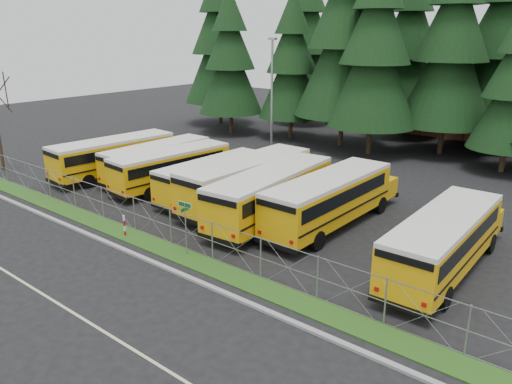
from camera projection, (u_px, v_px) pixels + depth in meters
ground at (199, 243)px, 26.37m from camera, size 120.00×120.00×0.00m
curb at (153, 262)px, 24.06m from camera, size 50.00×0.25×0.12m
grass_verge at (174, 253)px, 25.11m from camera, size 50.00×1.40×0.06m
road_lane_line at (59, 304)px, 20.46m from camera, size 50.00×0.12×0.01m
chainlink_fence at (184, 231)px, 25.32m from camera, size 44.00×0.10×2.00m
bus_0 at (118, 157)px, 38.09m from camera, size 3.55×11.37×2.93m
bus_1 at (161, 161)px, 37.32m from camera, size 2.48×10.37×2.72m
bus_2 at (176, 169)px, 35.32m from camera, size 3.45×10.69×2.75m
bus_3 at (216, 179)px, 33.16m from camera, size 2.51×10.00×2.61m
bus_4 at (251, 182)px, 31.55m from camera, size 2.98×11.87×3.10m
bus_5 at (275, 195)px, 29.18m from camera, size 3.69×11.88×3.07m
bus_6 at (332, 201)px, 28.25m from camera, size 2.84×11.54×3.02m
bus_east at (446, 243)px, 22.78m from camera, size 2.80×11.14×2.91m
street_sign at (185, 217)px, 24.31m from camera, size 0.84×0.55×2.81m
striped_bollard at (124, 226)px, 27.07m from camera, size 0.11×0.11×1.20m
light_standard at (272, 95)px, 41.99m from camera, size 0.70×0.35×10.14m
conifer_0 at (219, 46)px, 57.30m from camera, size 8.11×8.11×17.93m
conifer_1 at (230, 62)px, 52.35m from camera, size 6.82×6.82×15.09m
conifer_2 at (292, 65)px, 50.01m from camera, size 6.66×6.66×14.72m
conifer_3 at (346, 37)px, 45.72m from camera, size 9.14×9.14×20.21m
conifer_4 at (375, 54)px, 42.66m from camera, size 7.95×7.95×17.58m
conifer_5 at (451, 51)px, 42.61m from camera, size 8.18×8.18×18.09m
conifer_10 at (307, 46)px, 57.94m from camera, size 8.12×8.12×17.97m
conifer_11 at (408, 49)px, 50.54m from camera, size 8.01×8.01×17.72m
conifer_12 at (500, 48)px, 44.83m from camera, size 8.34×8.34×18.44m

